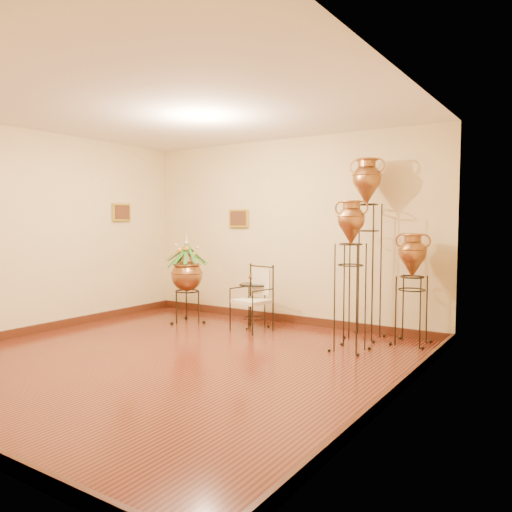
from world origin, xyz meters
The scene contains 8 objects.
ground centered at (0.00, 0.00, 0.00)m, with size 5.00×5.00×0.00m, color maroon.
room_shell centered at (-0.01, 0.01, 1.73)m, with size 5.02×5.02×2.81m.
amphora_tall centered at (1.42, 2.15, 1.22)m, with size 0.56×0.56×2.40m.
amphora_mid centered at (1.52, 1.42, 0.92)m, with size 0.52×0.52×1.82m.
amphora_short centered at (2.04, 2.15, 0.71)m, with size 0.50×0.50×1.43m.
planter_urn centered at (-1.24, 1.63, 0.78)m, with size 0.96×0.96×1.40m.
armchair centered at (-0.07, 1.68, 0.46)m, with size 0.60×0.57×0.92m.
side_table centered at (-0.18, 1.91, 0.34)m, with size 0.53×0.53×0.81m.
Camera 1 is at (3.82, -4.13, 1.55)m, focal length 35.00 mm.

